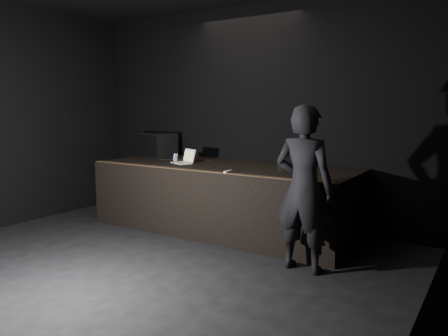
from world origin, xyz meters
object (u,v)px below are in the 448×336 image
Objects in this scene: laptop at (185,160)px; person at (304,189)px; beer_can at (175,159)px; stage_riser at (224,197)px; stage_monitor at (158,145)px.

laptop is 0.21× the size of person.
person is at bearing -15.60° from beer_can.
stage_monitor is at bearing 166.09° from stage_riser.
person is (1.68, -0.95, 0.45)m from stage_riser.
laptop reaches higher than beer_can.
stage_riser is 0.96m from beer_can.
laptop reaches higher than stage_riser.
stage_riser is 9.90× the size of laptop.
beer_can is at bearing -20.10° from stage_monitor.
laptop is at bearing -17.56° from person.
stage_monitor is 1.78× the size of laptop.
person is at bearing -6.27° from stage_monitor.
person reaches higher than beer_can.
stage_riser is 5.55× the size of stage_monitor.
stage_riser is at bearing -27.72° from person.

